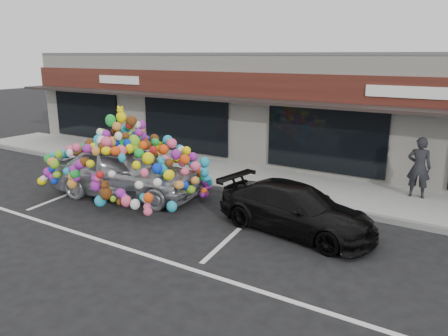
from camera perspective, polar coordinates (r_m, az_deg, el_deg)
The scene contains 10 objects.
ground at distance 12.58m, azimuth -9.32°, elevation -5.28°, with size 90.00×90.00×0.00m, color black.
shop_building at distance 19.06m, azimuth 7.64°, elevation 8.25°, with size 24.00×7.20×4.31m.
sidewalk at distance 15.60m, azimuth 0.45°, elevation -0.85°, with size 26.00×3.00×0.15m, color gray.
kerb at distance 14.41m, azimuth -2.72°, elevation -2.20°, with size 26.00×0.18×0.16m, color slate.
parking_stripe_left at distance 14.93m, azimuth -18.04°, elevation -2.60°, with size 0.12×4.40×0.01m, color silver.
parking_stripe_mid at distance 11.17m, azimuth 2.29°, elevation -7.68°, with size 0.12×4.40×0.01m, color silver.
lane_line at distance 9.76m, azimuth -9.48°, elevation -11.32°, with size 14.00×0.12×0.01m, color silver.
toy_car at distance 13.57m, azimuth -12.82°, elevation 0.32°, with size 3.33×5.24×2.87m.
black_sedan at distance 10.84m, azimuth 9.33°, elevation -5.29°, with size 4.03×1.64×1.17m, color black.
pedestrian_a at distance 13.92m, azimuth 24.12°, elevation 0.08°, with size 0.66×0.43×1.80m, color black.
Camera 1 is at (7.98, -8.75, 4.25)m, focal length 35.00 mm.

